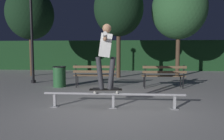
% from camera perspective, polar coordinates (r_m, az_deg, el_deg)
% --- Properties ---
extents(ground_plane, '(90.00, 90.00, 0.00)m').
position_cam_1_polar(ground_plane, '(4.93, 0.29, -10.81)').
color(ground_plane, '#ADAAA8').
extents(hedge_backdrop, '(24.00, 1.20, 2.22)m').
position_cam_1_polar(hedge_backdrop, '(15.69, 3.11, 4.11)').
color(hedge_backdrop, '#193D1E').
rests_on(hedge_backdrop, ground).
extents(grind_rail, '(3.42, 0.18, 0.36)m').
position_cam_1_polar(grind_rail, '(4.95, 0.37, -7.43)').
color(grind_rail, '#9E9EA3').
rests_on(grind_rail, ground).
extents(skateboard, '(0.79, 0.27, 0.09)m').
position_cam_1_polar(skateboard, '(4.94, -1.77, -5.56)').
color(skateboard, black).
rests_on(skateboard, grind_rail).
extents(skateboarder, '(0.63, 1.40, 1.56)m').
position_cam_1_polar(skateboarder, '(4.85, -1.76, 5.37)').
color(skateboarder, black).
rests_on(skateboarder, skateboard).
extents(park_bench_leftmost, '(1.62, 0.48, 0.88)m').
position_cam_1_polar(park_bench_leftmost, '(7.81, -4.88, -0.97)').
color(park_bench_leftmost, black).
rests_on(park_bench_leftmost, ground).
extents(park_bench_left_center, '(1.62, 0.48, 0.88)m').
position_cam_1_polar(park_bench_left_center, '(7.83, 14.26, -1.09)').
color(park_bench_left_center, black).
rests_on(park_bench_left_center, ground).
extents(tree_behind_benches, '(2.60, 2.60, 5.05)m').
position_cam_1_polar(tree_behind_benches, '(11.14, 1.87, 16.68)').
color(tree_behind_benches, '#4C3828').
rests_on(tree_behind_benches, ground).
extents(tree_far_right, '(2.92, 2.92, 5.27)m').
position_cam_1_polar(tree_far_right, '(12.04, 18.24, 15.77)').
color(tree_far_right, '#4C3828').
rests_on(tree_far_right, ground).
extents(tree_far_left, '(2.62, 2.62, 4.95)m').
position_cam_1_polar(tree_far_left, '(12.76, -21.92, 14.32)').
color(tree_far_left, '#4C3828').
rests_on(tree_far_left, ground).
extents(lamp_post_left, '(0.32, 0.32, 3.90)m').
position_cam_1_polar(lamp_post_left, '(9.59, -21.60, 11.44)').
color(lamp_post_left, black).
rests_on(lamp_post_left, ground).
extents(trash_can, '(0.52, 0.52, 0.80)m').
position_cam_1_polar(trash_can, '(8.18, -14.50, -1.71)').
color(trash_can, '#23562D').
rests_on(trash_can, ground).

